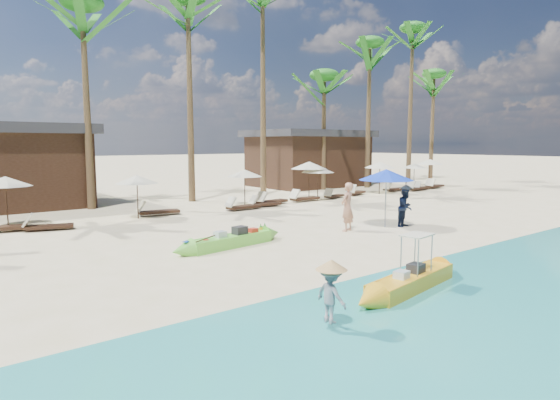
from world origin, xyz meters
TOP-DOWN VIEW (x-y plane):
  - ground at (0.00, 0.00)m, footprint 240.00×240.00m
  - wet_sand_strip at (0.00, -5.00)m, footprint 240.00×4.50m
  - green_canoe at (-2.39, 2.43)m, footprint 4.85×1.04m
  - yellow_canoe at (-1.45, -3.86)m, footprint 4.79×1.10m
  - tourist at (2.55, 2.08)m, footprint 0.78×0.63m
  - vendor_green at (5.09, 1.35)m, footprint 0.90×0.78m
  - vendor_yellow at (-4.60, -4.51)m, footprint 0.40×0.66m
  - blue_umbrella at (4.34, 1.74)m, footprint 2.14×2.14m
  - resort_parasol_4 at (-7.52, 10.78)m, footprint 1.97×1.97m
  - lounger_4_right at (-6.48, 9.16)m, footprint 1.84×0.99m
  - resort_parasol_5 at (-2.62, 9.83)m, footprint 1.87×1.87m
  - lounger_5_left at (-1.65, 10.18)m, footprint 2.00×0.95m
  - resort_parasol_6 at (3.42, 10.45)m, footprint 1.88×1.88m
  - lounger_6_left at (2.42, 9.25)m, footprint 1.87×0.63m
  - lounger_6_right at (3.95, 9.51)m, footprint 1.78×0.74m
  - resort_parasol_7 at (7.99, 10.50)m, footprint 2.19×2.19m
  - lounger_7_left at (4.79, 10.02)m, footprint 2.05×0.91m
  - lounger_7_right at (7.13, 10.02)m, footprint 1.92×0.61m
  - resort_parasol_8 at (8.26, 10.05)m, footprint 1.95×1.95m
  - lounger_8_left at (9.58, 10.08)m, footprint 1.73×0.91m
  - resort_parasol_9 at (13.80, 10.11)m, footprint 2.06×2.06m
  - lounger_9_left at (11.92, 10.49)m, footprint 1.99×1.19m
  - lounger_9_right at (15.72, 10.49)m, footprint 1.88×0.60m
  - resort_parasol_10 at (19.08, 11.30)m, footprint 1.79×1.79m
  - lounger_10_left at (18.27, 10.06)m, footprint 1.70×0.70m
  - lounger_10_right at (17.32, 9.82)m, footprint 2.04×0.78m
  - resort_parasol_11 at (21.48, 11.62)m, footprint 2.03×2.03m
  - lounger_11_left at (19.93, 10.12)m, footprint 2.07×0.92m
  - palm_3 at (-3.36, 14.27)m, footprint 2.08×2.08m
  - palm_4 at (2.15, 14.01)m, footprint 2.08×2.08m
  - palm_5 at (7.45, 14.38)m, footprint 2.08×2.08m
  - palm_6 at (12.84, 14.52)m, footprint 2.08×2.08m
  - palm_7 at (16.57, 13.68)m, footprint 2.08×2.08m
  - palm_8 at (21.07, 13.33)m, footprint 2.08×2.08m
  - palm_9 at (26.21, 14.81)m, footprint 2.08×2.08m
  - pavilion_east at (14.00, 17.50)m, footprint 8.80×6.60m

SIDE VIEW (x-z plane):
  - ground at x=0.00m, z-range 0.00..0.00m
  - wet_sand_strip at x=0.00m, z-range 0.00..0.01m
  - lounger_10_left at x=18.27m, z-range -0.09..0.47m
  - lounger_8_left at x=9.58m, z-range -0.09..0.47m
  - lounger_6_right at x=3.95m, z-range -0.10..0.49m
  - lounger_4_right at x=-6.48m, z-range -0.10..0.50m
  - yellow_canoe at x=-1.45m, z-range -0.42..0.83m
  - green_canoe at x=-2.39m, z-range -0.10..0.52m
  - lounger_6_left at x=2.42m, z-range -0.10..0.52m
  - lounger_9_right at x=15.72m, z-range -0.11..0.53m
  - lounger_9_left at x=11.92m, z-range -0.11..0.54m
  - lounger_7_right at x=7.13m, z-range -0.11..0.54m
  - lounger_5_left at x=-1.65m, z-range -0.11..0.54m
  - lounger_7_left at x=4.79m, z-range -0.11..0.56m
  - lounger_11_left at x=19.93m, z-range -0.11..0.57m
  - lounger_10_right at x=17.32m, z-range -0.11..0.57m
  - vendor_yellow at x=-4.60m, z-range 0.18..1.19m
  - vendor_green at x=5.09m, z-range 0.00..1.58m
  - tourist at x=2.55m, z-range 0.00..1.85m
  - resort_parasol_10 at x=19.08m, z-range 0.74..2.58m
  - resort_parasol_5 at x=-2.62m, z-range 0.78..2.70m
  - resort_parasol_6 at x=3.42m, z-range 0.78..2.72m
  - resort_parasol_8 at x=8.26m, z-range 0.81..2.82m
  - resort_parasol_4 at x=-7.52m, z-range 0.82..2.84m
  - resort_parasol_11 at x=21.48m, z-range 0.84..2.93m
  - resort_parasol_9 at x=13.80m, z-range 0.85..2.97m
  - resort_parasol_7 at x=7.99m, z-range 0.90..3.16m
  - blue_umbrella at x=4.34m, z-range 0.93..3.24m
  - pavilion_east at x=14.00m, z-range 0.05..4.35m
  - palm_6 at x=12.84m, z-range 2.79..11.31m
  - palm_9 at x=26.21m, z-range 3.14..12.97m
  - palm_3 at x=-3.36m, z-range 3.32..13.83m
  - palm_7 at x=16.57m, z-range 3.46..14.53m
  - palm_4 at x=2.15m, z-range 3.60..15.30m
  - palm_8 at x=21.07m, z-range 3.83..16.53m
  - palm_5 at x=7.45m, z-range 4.02..17.62m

